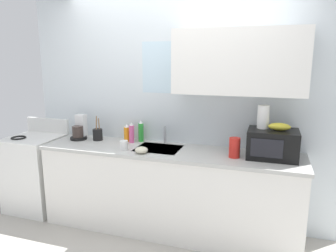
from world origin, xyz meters
The scene contains 15 objects.
kitchen_wall_assembly centered at (0.15, 0.30, 1.37)m, with size 3.48×0.42×2.50m.
counter_unit centered at (0.00, 0.00, 0.46)m, with size 2.71×0.63×0.90m.
sink_faucet centered at (-0.11, 0.24, 1.00)m, with size 0.03×0.03×0.19m, color #B2B5BA.
stove_range centered at (-1.70, 0.00, 0.46)m, with size 0.60×0.60×1.08m.
microwave centered at (1.02, 0.05, 1.04)m, with size 0.46×0.35×0.27m.
banana_bunch centered at (1.07, 0.05, 1.20)m, with size 0.20×0.11×0.07m, color gold.
paper_towel_roll centered at (0.92, 0.10, 1.28)m, with size 0.11×0.11×0.22m, color white.
coffee_maker centered at (-1.12, 0.11, 1.00)m, with size 0.19×0.21×0.28m.
dish_soap_bottle_green centered at (-0.39, 0.22, 1.01)m, with size 0.06×0.06×0.24m.
dish_soap_bottle_pink centered at (-0.47, 0.15, 1.01)m, with size 0.06×0.06×0.23m.
dish_soap_bottle_orange centered at (-0.55, 0.18, 0.99)m, with size 0.07×0.07×0.20m.
cereal_canister centered at (0.68, -0.05, 1.00)m, with size 0.10×0.10×0.19m, color red.
mug_white centered at (-0.43, -0.14, 0.95)m, with size 0.08×0.08×0.10m, color white.
utensil_crock centered at (-0.89, 0.12, 0.97)m, with size 0.11×0.11×0.29m.
small_bowl centered at (-0.21, -0.20, 0.93)m, with size 0.13×0.13×0.07m, color beige.
Camera 1 is at (0.98, -3.00, 1.83)m, focal length 33.93 mm.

